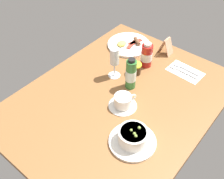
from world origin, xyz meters
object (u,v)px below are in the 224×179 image
(coffee_cup, at_px, (123,102))
(menu_card, at_px, (166,46))
(jam_jar, at_px, (136,69))
(porridge_bowl, at_px, (133,137))
(wine_glass, at_px, (114,58))
(breakfast_plate, at_px, (129,44))
(sauce_bottle_red, at_px, (147,55))
(sauce_bottle_green, at_px, (131,74))
(cutlery_setting, at_px, (184,71))

(coffee_cup, bearing_deg, menu_card, 8.17)
(jam_jar, bearing_deg, coffee_cup, -157.72)
(porridge_bowl, distance_m, jam_jar, 0.45)
(wine_glass, xyz_separation_m, menu_card, (0.35, -0.10, -0.07))
(jam_jar, relative_size, breakfast_plate, 0.24)
(wine_glass, relative_size, sauce_bottle_red, 1.20)
(porridge_bowl, distance_m, breakfast_plate, 0.70)
(sauce_bottle_green, bearing_deg, porridge_bowl, -141.66)
(sauce_bottle_red, height_order, sauce_bottle_green, sauce_bottle_green)
(cutlery_setting, height_order, menu_card, menu_card)
(porridge_bowl, xyz_separation_m, breakfast_plate, (0.55, 0.43, -0.03))
(breakfast_plate, bearing_deg, sauce_bottle_green, -141.87)
(cutlery_setting, height_order, jam_jar, jam_jar)
(wine_glass, xyz_separation_m, breakfast_plate, (0.27, 0.11, -0.11))
(sauce_bottle_green, bearing_deg, coffee_cup, -157.51)
(porridge_bowl, bearing_deg, coffee_cup, 48.95)
(coffee_cup, relative_size, jam_jar, 2.21)
(coffee_cup, height_order, sauce_bottle_red, sauce_bottle_red)
(sauce_bottle_red, xyz_separation_m, sauce_bottle_green, (-0.19, -0.04, 0.01))
(breakfast_plate, xyz_separation_m, menu_card, (0.08, -0.20, 0.04))
(coffee_cup, relative_size, sauce_bottle_red, 0.94)
(wine_glass, bearing_deg, sauce_bottle_green, -97.39)
(jam_jar, relative_size, sauce_bottle_red, 0.42)
(sauce_bottle_green, relative_size, menu_card, 1.81)
(jam_jar, xyz_separation_m, sauce_bottle_green, (-0.10, -0.04, 0.05))
(sauce_bottle_red, bearing_deg, wine_glass, 156.23)
(jam_jar, height_order, breakfast_plate, jam_jar)
(coffee_cup, relative_size, sauce_bottle_green, 0.77)
(sauce_bottle_red, height_order, menu_card, sauce_bottle_red)
(cutlery_setting, distance_m, menu_card, 0.19)
(sauce_bottle_red, distance_m, sauce_bottle_green, 0.20)
(wine_glass, bearing_deg, menu_card, -16.06)
(cutlery_setting, distance_m, coffee_cup, 0.43)
(sauce_bottle_red, xyz_separation_m, breakfast_plate, (0.09, 0.18, -0.06))
(jam_jar, xyz_separation_m, breakfast_plate, (0.18, 0.18, -0.02))
(cutlery_setting, height_order, wine_glass, wine_glass)
(cutlery_setting, xyz_separation_m, breakfast_plate, (-0.00, 0.38, 0.01))
(jam_jar, xyz_separation_m, menu_card, (0.26, -0.02, 0.02))
(cutlery_setting, xyz_separation_m, sauce_bottle_green, (-0.28, 0.16, 0.08))
(coffee_cup, bearing_deg, breakfast_plate, 33.73)
(porridge_bowl, height_order, coffee_cup, porridge_bowl)
(porridge_bowl, xyz_separation_m, sauce_bottle_green, (0.27, 0.21, 0.05))
(coffee_cup, xyz_separation_m, sauce_bottle_red, (0.32, 0.09, 0.04))
(wine_glass, relative_size, menu_card, 1.79)
(cutlery_setting, distance_m, sauce_bottle_red, 0.22)
(sauce_bottle_green, bearing_deg, breakfast_plate, 38.13)
(cutlery_setting, bearing_deg, wine_glass, 134.48)
(cutlery_setting, height_order, coffee_cup, coffee_cup)
(cutlery_setting, xyz_separation_m, sauce_bottle_red, (-0.09, 0.19, 0.06))
(sauce_bottle_red, relative_size, menu_card, 1.49)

